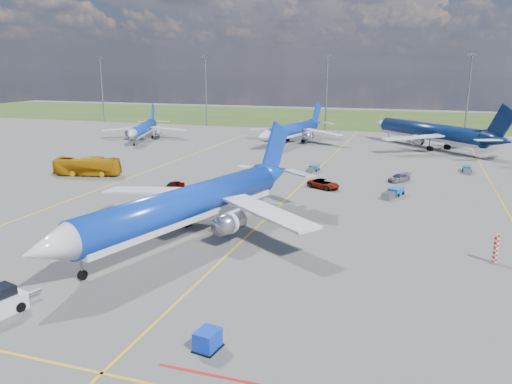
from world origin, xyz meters
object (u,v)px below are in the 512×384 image
(baggage_tug_c, at_px, (313,169))
(bg_jet_nw, at_px, (144,140))
(bg_jet_n, at_px, (429,148))
(bg_jet_nnw, at_px, (291,143))
(service_car_a, at_px, (173,186))
(service_car_b, at_px, (324,184))
(service_car_c, at_px, (399,178))
(warning_post, at_px, (496,249))
(baggage_tug_w, at_px, (393,193))
(uld_container, at_px, (208,340))
(main_airliner, at_px, (188,237))
(apron_bus, at_px, (87,166))
(baggage_tug_e, at_px, (467,170))

(baggage_tug_c, bearing_deg, bg_jet_nw, 156.45)
(bg_jet_nw, distance_m, bg_jet_n, 73.52)
(bg_jet_nnw, bearing_deg, service_car_a, -82.68)
(bg_jet_nw, relative_size, service_car_b, 6.02)
(service_car_b, height_order, service_car_c, service_car_b)
(warning_post, bearing_deg, baggage_tug_w, 114.85)
(bg_jet_nnw, xyz_separation_m, uld_container, (18.57, -95.63, 0.70))
(bg_jet_nnw, bearing_deg, main_airliner, -72.11)
(uld_container, relative_size, apron_bus, 0.15)
(apron_bus, xyz_separation_m, service_car_a, (19.87, -5.31, -0.93))
(bg_jet_nw, distance_m, baggage_tug_e, 81.73)
(baggage_tug_e, bearing_deg, warning_post, -88.61)
(warning_post, xyz_separation_m, service_car_c, (-10.80, 34.77, -0.83))
(main_airliner, bearing_deg, bg_jet_nw, 140.14)
(apron_bus, bearing_deg, baggage_tug_e, -82.35)
(warning_post, bearing_deg, baggage_tug_c, 124.52)
(service_car_b, bearing_deg, apron_bus, 120.07)
(main_airliner, relative_size, baggage_tug_e, 8.97)
(bg_jet_nnw, xyz_separation_m, baggage_tug_w, (28.19, -48.33, 0.56))
(service_car_b, bearing_deg, main_airliner, -174.48)
(bg_jet_nnw, height_order, service_car_a, bg_jet_nnw)
(bg_jet_nnw, height_order, service_car_b, bg_jet_nnw)
(uld_container, bearing_deg, bg_jet_nnw, 109.86)
(bg_jet_nw, distance_m, apron_bus, 45.90)
(service_car_b, height_order, baggage_tug_w, service_car_b)
(bg_jet_n, distance_m, main_airliner, 81.30)
(warning_post, relative_size, baggage_tug_e, 0.63)
(uld_container, height_order, service_car_a, service_car_a)
(warning_post, height_order, bg_jet_nw, bg_jet_nw)
(service_car_b, relative_size, service_car_c, 1.16)
(main_airliner, xyz_separation_m, uld_container, (11.57, -20.83, 0.70))
(baggage_tug_c, bearing_deg, warning_post, -51.28)
(bg_jet_nw, bearing_deg, bg_jet_nnw, -8.98)
(service_car_a, xyz_separation_m, service_car_c, (33.55, 17.67, -0.05))
(bg_jet_nnw, distance_m, baggage_tug_c, 36.21)
(uld_container, distance_m, baggage_tug_e, 73.23)
(warning_post, xyz_separation_m, bg_jet_nw, (-78.66, 65.96, -1.50))
(service_car_c, bearing_deg, baggage_tug_c, -159.74)
(bg_jet_nw, height_order, service_car_c, bg_jet_nw)
(service_car_c, bearing_deg, uld_container, -66.06)
(apron_bus, relative_size, service_car_c, 2.56)
(apron_bus, height_order, service_car_c, apron_bus)
(bg_jet_nnw, height_order, uld_container, bg_jet_nnw)
(uld_container, bearing_deg, warning_post, 57.15)
(bg_jet_n, relative_size, baggage_tug_c, 9.02)
(bg_jet_n, bearing_deg, baggage_tug_w, 39.58)
(bg_jet_nnw, bearing_deg, baggage_tug_w, -47.21)
(uld_container, distance_m, baggage_tug_c, 62.04)
(uld_container, xyz_separation_m, baggage_tug_c, (-5.74, 61.77, -0.19))
(baggage_tug_w, relative_size, baggage_tug_e, 1.15)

